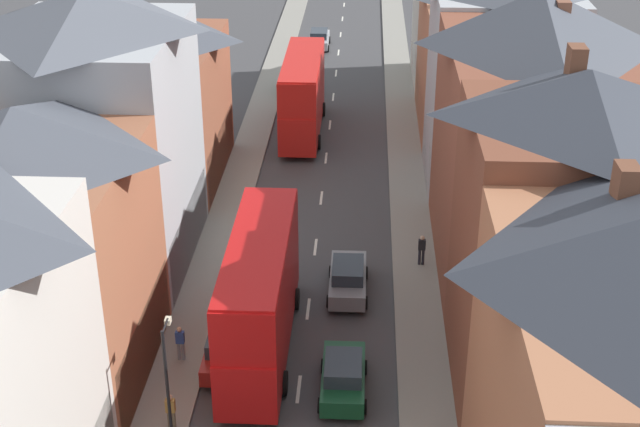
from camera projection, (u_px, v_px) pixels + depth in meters
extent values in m
cube|color=gray|center=(239.00, 181.00, 54.06)|extent=(2.20, 104.00, 0.14)
cube|color=gray|center=(407.00, 185.00, 53.59)|extent=(2.20, 104.00, 0.14)
cube|color=silver|center=(299.00, 389.00, 35.98)|extent=(0.14, 1.80, 0.01)
cube|color=silver|center=(308.00, 309.00, 41.34)|extent=(0.14, 1.80, 0.01)
cube|color=silver|center=(315.00, 247.00, 46.70)|extent=(0.14, 1.80, 0.01)
cube|color=silver|center=(321.00, 198.00, 52.07)|extent=(0.14, 1.80, 0.01)
cube|color=silver|center=(326.00, 158.00, 57.43)|extent=(0.14, 1.80, 0.01)
cube|color=silver|center=(330.00, 125.00, 62.79)|extent=(0.14, 1.80, 0.01)
cube|color=silver|center=(333.00, 97.00, 68.15)|extent=(0.14, 1.80, 0.01)
cube|color=silver|center=(336.00, 73.00, 73.51)|extent=(0.14, 1.80, 0.01)
cube|color=silver|center=(338.00, 53.00, 78.88)|extent=(0.14, 1.80, 0.01)
cube|color=silver|center=(341.00, 35.00, 84.24)|extent=(0.14, 1.80, 0.01)
cube|color=silver|center=(342.00, 19.00, 89.60)|extent=(0.14, 1.80, 0.01)
cube|color=silver|center=(344.00, 5.00, 94.96)|extent=(0.14, 1.80, 0.01)
cube|color=#A36042|center=(38.00, 273.00, 34.69)|extent=(8.00, 9.27, 9.75)
cube|color=#1E5133|center=(145.00, 345.00, 35.97)|extent=(0.12, 8.53, 3.20)
pyramid|color=#474C56|center=(15.00, 132.00, 32.08)|extent=(8.00, 9.27, 1.95)
cube|color=#ADB2B7|center=(102.00, 151.00, 42.90)|extent=(8.00, 10.21, 11.95)
cube|color=black|center=(189.00, 233.00, 44.67)|extent=(0.12, 9.39, 3.20)
pyramid|color=#565B66|center=(85.00, 9.00, 39.83)|extent=(8.00, 10.21, 1.80)
cube|color=#935138|center=(152.00, 111.00, 52.87)|extent=(8.00, 10.39, 8.56)
cube|color=navy|center=(220.00, 154.00, 53.88)|extent=(0.12, 9.56, 3.20)
pyramid|color=#474C56|center=(145.00, 25.00, 50.56)|extent=(8.00, 10.39, 1.77)
cube|color=brown|center=(164.00, 21.00, 49.02)|extent=(0.60, 0.90, 1.22)
cube|color=brown|center=(626.00, 182.00, 24.71)|extent=(0.60, 0.90, 1.02)
cube|color=brown|center=(566.00, 259.00, 33.92)|extent=(8.00, 8.25, 11.46)
cube|color=olive|center=(455.00, 346.00, 35.95)|extent=(0.12, 7.59, 3.20)
pyramid|color=#383D47|center=(589.00, 94.00, 30.97)|extent=(8.00, 8.25, 1.75)
cube|color=brown|center=(576.00, 65.00, 31.75)|extent=(0.60, 0.90, 1.36)
cube|color=brown|center=(525.00, 158.00, 43.00)|extent=(8.00, 11.97, 11.22)
cube|color=black|center=(438.00, 230.00, 44.98)|extent=(0.12, 11.01, 3.20)
pyramid|color=#474C56|center=(541.00, 17.00, 39.93)|extent=(8.00, 11.97, 2.55)
cube|color=brown|center=(562.00, 11.00, 39.07)|extent=(0.60, 0.90, 0.92)
cube|color=#ADB2B7|center=(499.00, 91.00, 51.64)|extent=(8.00, 7.47, 11.45)
cube|color=#1E5133|center=(427.00, 156.00, 53.66)|extent=(0.12, 6.87, 3.20)
cube|color=#B2704C|center=(480.00, 63.00, 60.46)|extent=(8.00, 11.13, 9.15)
cube|color=black|center=(420.00, 104.00, 61.98)|extent=(0.12, 10.24, 3.20)
cube|color=beige|center=(467.00, 16.00, 69.08)|extent=(8.00, 8.89, 10.62)
cube|color=maroon|center=(414.00, 62.00, 70.92)|extent=(0.12, 8.18, 3.20)
cube|color=red|center=(261.00, 317.00, 37.73)|extent=(2.44, 10.80, 2.50)
cube|color=red|center=(259.00, 268.00, 36.66)|extent=(2.44, 10.58, 2.30)
cube|color=red|center=(258.00, 242.00, 36.12)|extent=(2.39, 10.37, 0.10)
cube|color=#28333D|center=(273.00, 252.00, 42.42)|extent=(2.20, 0.10, 1.20)
cube|color=#28333D|center=(272.00, 209.00, 41.39)|extent=(2.20, 0.10, 1.10)
cube|color=#28333D|center=(232.00, 311.00, 37.67)|extent=(0.06, 9.18, 0.90)
cube|color=#28333D|center=(230.00, 265.00, 36.67)|extent=(0.06, 9.18, 0.90)
cube|color=yellow|center=(271.00, 193.00, 41.04)|extent=(1.34, 0.08, 0.32)
cylinder|color=black|center=(243.00, 298.00, 41.29)|extent=(0.30, 1.00, 1.00)
cylinder|color=black|center=(296.00, 299.00, 41.18)|extent=(0.30, 1.00, 1.00)
cylinder|color=black|center=(223.00, 381.00, 35.64)|extent=(0.30, 1.00, 1.00)
cylinder|color=black|center=(284.00, 383.00, 35.53)|extent=(0.30, 1.00, 1.00)
cube|color=red|center=(303.00, 110.00, 60.75)|extent=(2.44, 10.80, 2.50)
cube|color=red|center=(302.00, 76.00, 59.68)|extent=(2.44, 10.58, 2.30)
cube|color=red|center=(302.00, 59.00, 59.14)|extent=(2.39, 10.37, 0.10)
cube|color=#28333D|center=(308.00, 82.00, 65.44)|extent=(2.20, 0.10, 1.20)
cube|color=#28333D|center=(308.00, 52.00, 64.41)|extent=(2.20, 0.10, 1.10)
cube|color=#28333D|center=(285.00, 106.00, 60.69)|extent=(0.06, 9.18, 0.90)
cube|color=#28333D|center=(285.00, 74.00, 59.69)|extent=(0.06, 9.18, 0.90)
cube|color=yellow|center=(308.00, 41.00, 64.05)|extent=(1.34, 0.08, 0.32)
cylinder|color=black|center=(289.00, 109.00, 64.31)|extent=(0.30, 1.00, 1.00)
cylinder|color=black|center=(323.00, 109.00, 64.19)|extent=(0.30, 1.00, 1.00)
cylinder|color=black|center=(281.00, 141.00, 58.66)|extent=(0.30, 1.00, 1.00)
cylinder|color=black|center=(318.00, 142.00, 58.55)|extent=(0.30, 1.00, 1.00)
cube|color=gray|center=(348.00, 280.00, 42.35)|extent=(1.70, 4.43, 0.75)
cube|color=#28333D|center=(348.00, 270.00, 41.85)|extent=(1.46, 2.21, 0.60)
cylinder|color=black|center=(331.00, 272.00, 43.79)|extent=(0.20, 0.62, 0.62)
cylinder|color=black|center=(366.00, 273.00, 43.71)|extent=(0.20, 0.62, 0.62)
cylinder|color=black|center=(329.00, 302.00, 41.33)|extent=(0.20, 0.62, 0.62)
cylinder|color=black|center=(365.00, 303.00, 41.25)|extent=(0.20, 0.62, 0.62)
cube|color=#144728|center=(343.00, 378.00, 35.51)|extent=(1.70, 4.12, 0.74)
cube|color=#28333D|center=(343.00, 368.00, 35.02)|extent=(1.46, 2.06, 0.60)
cylinder|color=black|center=(324.00, 366.00, 36.85)|extent=(0.20, 0.62, 0.62)
cylinder|color=black|center=(365.00, 367.00, 36.77)|extent=(0.20, 0.62, 0.62)
cylinder|color=black|center=(320.00, 405.00, 34.57)|extent=(0.20, 0.62, 0.62)
cylinder|color=black|center=(364.00, 407.00, 34.49)|extent=(0.20, 0.62, 0.62)
cube|color=#144728|center=(294.00, 84.00, 69.01)|extent=(1.70, 4.19, 0.68)
cube|color=#28333D|center=(294.00, 77.00, 68.54)|extent=(1.46, 2.10, 0.60)
cylinder|color=black|center=(285.00, 82.00, 70.37)|extent=(0.20, 0.62, 0.62)
cylinder|color=black|center=(306.00, 83.00, 70.29)|extent=(0.20, 0.62, 0.62)
cylinder|color=black|center=(282.00, 93.00, 68.04)|extent=(0.20, 0.62, 0.62)
cylinder|color=black|center=(304.00, 93.00, 67.96)|extent=(0.20, 0.62, 0.62)
cube|color=maroon|center=(228.00, 350.00, 37.31)|extent=(1.70, 4.28, 0.70)
cube|color=#28333D|center=(226.00, 340.00, 36.83)|extent=(1.46, 2.14, 0.60)
cylinder|color=black|center=(213.00, 338.00, 38.69)|extent=(0.20, 0.62, 0.62)
cylinder|color=black|center=(252.00, 339.00, 38.61)|extent=(0.20, 0.62, 0.62)
cylinder|color=black|center=(203.00, 375.00, 36.32)|extent=(0.20, 0.62, 0.62)
cylinder|color=black|center=(244.00, 376.00, 36.24)|extent=(0.20, 0.62, 0.62)
cube|color=#B7BABF|center=(319.00, 40.00, 80.08)|extent=(1.70, 4.57, 0.71)
cube|color=#28333D|center=(319.00, 34.00, 79.58)|extent=(1.46, 2.28, 0.60)
cylinder|color=black|center=(311.00, 40.00, 81.54)|extent=(0.20, 0.62, 0.62)
cylinder|color=black|center=(329.00, 40.00, 81.46)|extent=(0.20, 0.62, 0.62)
cylinder|color=black|center=(309.00, 48.00, 79.01)|extent=(0.20, 0.62, 0.62)
cylinder|color=black|center=(328.00, 49.00, 78.93)|extent=(0.20, 0.62, 0.62)
cylinder|color=brown|center=(169.00, 420.00, 33.41)|extent=(0.14, 0.14, 0.84)
cylinder|color=brown|center=(174.00, 420.00, 33.40)|extent=(0.14, 0.14, 0.84)
cube|color=#A87A38|center=(170.00, 406.00, 33.10)|extent=(0.36, 0.22, 0.54)
sphere|color=tan|center=(169.00, 397.00, 32.92)|extent=(0.22, 0.22, 0.22)
cylinder|color=gray|center=(179.00, 351.00, 37.40)|extent=(0.14, 0.14, 0.84)
cylinder|color=gray|center=(183.00, 351.00, 37.39)|extent=(0.14, 0.14, 0.84)
cube|color=#2D4C9E|center=(180.00, 337.00, 37.09)|extent=(0.36, 0.22, 0.54)
sphere|color=tan|center=(179.00, 329.00, 36.92)|extent=(0.22, 0.22, 0.22)
cylinder|color=#23232D|center=(419.00, 257.00, 44.63)|extent=(0.14, 0.14, 0.84)
cylinder|color=#23232D|center=(423.00, 257.00, 44.63)|extent=(0.14, 0.14, 0.84)
cube|color=black|center=(422.00, 245.00, 44.32)|extent=(0.36, 0.22, 0.54)
sphere|color=beige|center=(422.00, 238.00, 44.15)|extent=(0.22, 0.22, 0.22)
cylinder|color=black|center=(168.00, 397.00, 31.19)|extent=(0.12, 0.12, 5.50)
cylinder|color=black|center=(165.00, 326.00, 30.41)|extent=(0.08, 0.90, 0.08)
cube|color=beige|center=(168.00, 321.00, 30.85)|extent=(0.20, 0.32, 0.20)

